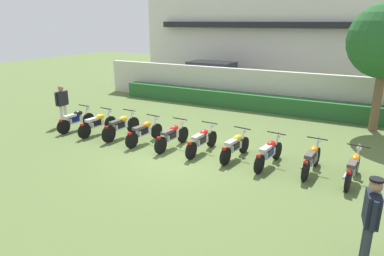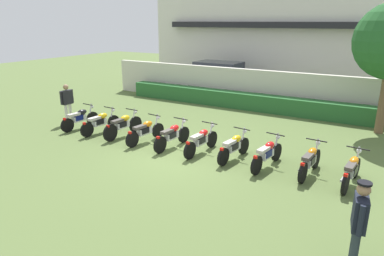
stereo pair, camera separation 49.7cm
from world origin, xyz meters
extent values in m
plane|color=#566B38|center=(0.00, 0.00, 0.00)|extent=(60.00, 60.00, 0.00)
cube|color=silver|center=(0.00, 15.37, 3.65)|extent=(19.23, 6.00, 7.30)
cube|color=black|center=(0.00, 12.12, 4.02)|extent=(16.15, 0.50, 0.36)
cube|color=beige|center=(0.00, 7.85, 0.95)|extent=(18.27, 0.30, 1.90)
cube|color=#28602D|center=(0.00, 7.15, 0.40)|extent=(14.61, 0.70, 0.80)
cube|color=navy|center=(-3.36, 10.11, 0.74)|extent=(4.54, 1.95, 1.00)
cube|color=#2D333D|center=(-3.56, 10.11, 1.57)|extent=(2.74, 1.76, 0.65)
cylinder|color=black|center=(-1.77, 11.00, 0.34)|extent=(0.68, 0.23, 0.68)
cylinder|color=black|center=(-1.81, 9.15, 0.34)|extent=(0.68, 0.23, 0.68)
cylinder|color=black|center=(-4.92, 11.07, 0.34)|extent=(0.68, 0.23, 0.68)
cylinder|color=black|center=(-4.96, 9.22, 0.34)|extent=(0.68, 0.23, 0.68)
cylinder|color=brown|center=(5.50, 6.18, 1.27)|extent=(0.33, 0.33, 2.54)
cylinder|color=black|center=(-5.06, 1.20, 0.28)|extent=(0.13, 0.57, 0.57)
cylinder|color=black|center=(-5.15, -0.05, 0.28)|extent=(0.13, 0.57, 0.57)
cube|color=silver|center=(-5.11, 0.52, 0.43)|extent=(0.24, 0.61, 0.22)
ellipsoid|color=black|center=(-5.10, 0.69, 0.66)|extent=(0.25, 0.46, 0.22)
cube|color=beige|center=(-5.13, 0.29, 0.64)|extent=(0.24, 0.53, 0.10)
cube|color=red|center=(-5.16, -0.15, 0.56)|extent=(0.11, 0.09, 0.08)
cylinder|color=silver|center=(-5.06, 1.11, 0.60)|extent=(0.07, 0.23, 0.65)
cylinder|color=black|center=(-5.07, 1.02, 0.92)|extent=(0.60, 0.08, 0.04)
sphere|color=silver|center=(-5.06, 1.22, 0.78)|extent=(0.14, 0.14, 0.14)
cylinder|color=silver|center=(-5.25, 0.28, 0.30)|extent=(0.11, 0.55, 0.07)
cube|color=navy|center=(-5.11, 0.47, 0.48)|extent=(0.27, 0.38, 0.20)
cylinder|color=black|center=(-3.91, 1.24, 0.28)|extent=(0.14, 0.57, 0.57)
cylinder|color=black|center=(-4.03, -0.08, 0.28)|extent=(0.14, 0.57, 0.57)
cube|color=silver|center=(-3.97, 0.53, 0.43)|extent=(0.25, 0.62, 0.22)
ellipsoid|color=yellow|center=(-3.96, 0.70, 0.66)|extent=(0.26, 0.46, 0.22)
cube|color=beige|center=(-3.99, 0.30, 0.64)|extent=(0.25, 0.54, 0.10)
cube|color=red|center=(-4.04, -0.18, 0.56)|extent=(0.11, 0.09, 0.08)
cylinder|color=silver|center=(-3.92, 1.15, 0.60)|extent=(0.07, 0.23, 0.65)
cylinder|color=black|center=(-3.93, 1.06, 0.92)|extent=(0.60, 0.09, 0.04)
sphere|color=silver|center=(-3.91, 1.26, 0.78)|extent=(0.14, 0.14, 0.14)
cylinder|color=silver|center=(-4.12, 0.29, 0.30)|extent=(0.12, 0.55, 0.07)
cube|color=black|center=(-3.98, 0.48, 0.48)|extent=(0.27, 0.38, 0.20)
cylinder|color=black|center=(-2.85, 1.35, 0.32)|extent=(0.13, 0.64, 0.64)
cylinder|color=black|center=(-2.93, 0.02, 0.32)|extent=(0.13, 0.64, 0.64)
cube|color=silver|center=(-2.89, 0.64, 0.47)|extent=(0.24, 0.61, 0.22)
ellipsoid|color=yellow|center=(-2.88, 0.81, 0.70)|extent=(0.25, 0.45, 0.22)
cube|color=#4C4742|center=(-2.90, 0.41, 0.68)|extent=(0.23, 0.53, 0.10)
cube|color=red|center=(-2.93, -0.08, 0.60)|extent=(0.10, 0.09, 0.08)
cylinder|color=silver|center=(-2.85, 1.26, 0.64)|extent=(0.06, 0.23, 0.65)
cylinder|color=black|center=(-2.86, 1.17, 0.96)|extent=(0.60, 0.07, 0.04)
sphere|color=silver|center=(-2.85, 1.37, 0.82)|extent=(0.14, 0.14, 0.14)
cylinder|color=silver|center=(-3.03, 0.39, 0.34)|extent=(0.10, 0.55, 0.07)
cube|color=black|center=(-2.89, 0.59, 0.52)|extent=(0.26, 0.37, 0.20)
cylinder|color=black|center=(-1.67, 1.25, 0.28)|extent=(0.15, 0.57, 0.56)
cylinder|color=black|center=(-1.82, -0.07, 0.28)|extent=(0.15, 0.57, 0.56)
cube|color=silver|center=(-1.75, 0.54, 0.43)|extent=(0.27, 0.62, 0.22)
ellipsoid|color=orange|center=(-1.73, 0.71, 0.66)|extent=(0.27, 0.46, 0.22)
cube|color=#4C4742|center=(-1.78, 0.31, 0.64)|extent=(0.26, 0.54, 0.10)
cube|color=red|center=(-1.83, -0.16, 0.56)|extent=(0.11, 0.09, 0.08)
cylinder|color=silver|center=(-1.68, 1.16, 0.60)|extent=(0.08, 0.23, 0.65)
cylinder|color=black|center=(-1.69, 1.07, 0.92)|extent=(0.60, 0.10, 0.04)
sphere|color=silver|center=(-1.67, 1.27, 0.78)|extent=(0.14, 0.14, 0.14)
cylinder|color=silver|center=(-1.90, 0.31, 0.30)|extent=(0.13, 0.55, 0.07)
cube|color=black|center=(-1.76, 0.49, 0.48)|extent=(0.28, 0.38, 0.20)
cylinder|color=black|center=(-0.55, 1.29, 0.29)|extent=(0.14, 0.59, 0.59)
cylinder|color=black|center=(-0.66, -0.03, 0.29)|extent=(0.14, 0.59, 0.59)
cube|color=silver|center=(-0.61, 0.58, 0.44)|extent=(0.25, 0.61, 0.22)
ellipsoid|color=red|center=(-0.60, 0.75, 0.67)|extent=(0.25, 0.46, 0.22)
cube|color=#4C4742|center=(-0.63, 0.35, 0.65)|extent=(0.24, 0.53, 0.10)
cube|color=red|center=(-0.66, -0.13, 0.57)|extent=(0.11, 0.09, 0.08)
cylinder|color=silver|center=(-0.56, 1.20, 0.61)|extent=(0.07, 0.23, 0.65)
cylinder|color=black|center=(-0.57, 1.11, 0.93)|extent=(0.60, 0.08, 0.04)
sphere|color=silver|center=(-0.55, 1.31, 0.79)|extent=(0.14, 0.14, 0.14)
cylinder|color=silver|center=(-0.75, 0.34, 0.31)|extent=(0.11, 0.55, 0.07)
cube|color=black|center=(-0.61, 0.53, 0.49)|extent=(0.27, 0.38, 0.20)
cylinder|color=black|center=(0.56, 1.37, 0.29)|extent=(0.13, 0.58, 0.57)
cylinder|color=black|center=(0.46, 0.03, 0.29)|extent=(0.13, 0.58, 0.57)
cube|color=silver|center=(0.51, 0.65, 0.44)|extent=(0.25, 0.61, 0.22)
ellipsoid|color=red|center=(0.52, 0.82, 0.67)|extent=(0.25, 0.46, 0.22)
cube|color=#B2ADA3|center=(0.49, 0.42, 0.65)|extent=(0.24, 0.53, 0.10)
cube|color=red|center=(0.45, -0.07, 0.57)|extent=(0.11, 0.09, 0.08)
cylinder|color=silver|center=(0.56, 1.28, 0.61)|extent=(0.07, 0.23, 0.65)
cylinder|color=black|center=(0.55, 1.19, 0.93)|extent=(0.60, 0.08, 0.04)
sphere|color=silver|center=(0.57, 1.39, 0.79)|extent=(0.14, 0.14, 0.14)
cylinder|color=silver|center=(0.37, 0.41, 0.31)|extent=(0.11, 0.55, 0.07)
cube|color=black|center=(0.50, 0.60, 0.49)|extent=(0.27, 0.38, 0.20)
cylinder|color=black|center=(1.77, 1.33, 0.28)|extent=(0.16, 0.57, 0.56)
cylinder|color=black|center=(1.61, 0.11, 0.28)|extent=(0.16, 0.57, 0.56)
cube|color=silver|center=(1.68, 0.67, 0.43)|extent=(0.27, 0.62, 0.22)
ellipsoid|color=yellow|center=(1.70, 0.84, 0.66)|extent=(0.27, 0.46, 0.22)
cube|color=beige|center=(1.65, 0.44, 0.64)|extent=(0.26, 0.54, 0.10)
cube|color=red|center=(1.60, 0.01, 0.56)|extent=(0.11, 0.09, 0.08)
cylinder|color=silver|center=(1.76, 1.25, 0.60)|extent=(0.08, 0.23, 0.65)
cylinder|color=black|center=(1.74, 1.16, 0.92)|extent=(0.60, 0.11, 0.04)
sphere|color=silver|center=(1.77, 1.35, 0.78)|extent=(0.14, 0.14, 0.14)
cylinder|color=silver|center=(1.53, 0.44, 0.30)|extent=(0.14, 0.55, 0.07)
cube|color=black|center=(1.68, 0.62, 0.48)|extent=(0.28, 0.39, 0.20)
cylinder|color=black|center=(2.89, 1.31, 0.28)|extent=(0.17, 0.57, 0.57)
cylinder|color=black|center=(2.71, 0.01, 0.28)|extent=(0.17, 0.57, 0.57)
cube|color=silver|center=(2.79, 0.61, 0.43)|extent=(0.28, 0.62, 0.22)
ellipsoid|color=red|center=(2.82, 0.78, 0.66)|extent=(0.28, 0.47, 0.22)
cube|color=beige|center=(2.76, 0.39, 0.64)|extent=(0.27, 0.54, 0.10)
cube|color=red|center=(2.70, -0.09, 0.56)|extent=(0.11, 0.09, 0.08)
cylinder|color=silver|center=(2.88, 1.23, 0.60)|extent=(0.08, 0.23, 0.65)
cylinder|color=black|center=(2.86, 1.14, 0.92)|extent=(0.60, 0.12, 0.04)
sphere|color=silver|center=(2.89, 1.33, 0.78)|extent=(0.14, 0.14, 0.14)
cylinder|color=silver|center=(2.64, 0.38, 0.30)|extent=(0.14, 0.55, 0.07)
cube|color=navy|center=(2.79, 0.56, 0.48)|extent=(0.29, 0.39, 0.20)
cylinder|color=black|center=(4.08, 1.36, 0.29)|extent=(0.14, 0.59, 0.59)
cylinder|color=black|center=(3.98, 0.14, 0.29)|extent=(0.14, 0.59, 0.59)
cube|color=silver|center=(4.03, 0.70, 0.44)|extent=(0.25, 0.61, 0.22)
ellipsoid|color=orange|center=(4.04, 0.87, 0.67)|extent=(0.25, 0.46, 0.22)
cube|color=#4C4742|center=(4.01, 0.47, 0.65)|extent=(0.24, 0.53, 0.10)
cube|color=red|center=(3.98, 0.04, 0.57)|extent=(0.11, 0.09, 0.08)
cylinder|color=silver|center=(4.07, 1.27, 0.61)|extent=(0.07, 0.23, 0.65)
cylinder|color=black|center=(4.07, 1.18, 0.93)|extent=(0.60, 0.08, 0.04)
sphere|color=silver|center=(4.08, 1.38, 0.79)|extent=(0.14, 0.14, 0.14)
cylinder|color=silver|center=(3.89, 0.46, 0.31)|extent=(0.11, 0.55, 0.07)
cube|color=black|center=(4.02, 0.65, 0.49)|extent=(0.27, 0.38, 0.20)
cylinder|color=black|center=(5.20, 1.27, 0.28)|extent=(0.14, 0.58, 0.57)
cylinder|color=black|center=(5.08, 0.03, 0.28)|extent=(0.14, 0.58, 0.57)
cube|color=silver|center=(5.13, 0.60, 0.43)|extent=(0.26, 0.62, 0.22)
ellipsoid|color=orange|center=(5.15, 0.77, 0.66)|extent=(0.26, 0.46, 0.22)
cube|color=#4C4742|center=(5.11, 0.37, 0.64)|extent=(0.25, 0.54, 0.10)
cube|color=red|center=(5.07, -0.07, 0.56)|extent=(0.11, 0.09, 0.08)
cylinder|color=silver|center=(5.19, 1.18, 0.60)|extent=(0.07, 0.23, 0.65)
cylinder|color=black|center=(5.18, 1.09, 0.92)|extent=(0.60, 0.09, 0.04)
sphere|color=silver|center=(5.20, 1.29, 0.78)|extent=(0.14, 0.14, 0.14)
cylinder|color=silver|center=(4.99, 0.36, 0.30)|extent=(0.12, 0.55, 0.07)
cube|color=black|center=(5.13, 0.55, 0.48)|extent=(0.27, 0.38, 0.20)
cylinder|color=silver|center=(-6.18, 1.01, 0.42)|extent=(0.13, 0.13, 0.83)
cylinder|color=silver|center=(-6.18, 0.79, 0.42)|extent=(0.13, 0.13, 0.83)
cube|color=#232328|center=(-6.18, 0.90, 1.13)|extent=(0.22, 0.49, 0.59)
cylinder|color=#232328|center=(-6.18, 1.19, 1.15)|extent=(0.09, 0.09, 0.56)
cylinder|color=#232328|center=(-6.18, 0.61, 1.15)|extent=(0.09, 0.09, 0.56)
sphere|color=#9E7556|center=(-6.18, 0.90, 1.57)|extent=(0.23, 0.23, 0.23)
cylinder|color=#28333D|center=(5.61, -3.00, 0.42)|extent=(0.13, 0.13, 0.83)
cylinder|color=#28333D|center=(5.58, -2.78, 0.42)|extent=(0.13, 0.13, 0.83)
cube|color=black|center=(5.59, -2.89, 1.13)|extent=(0.29, 0.51, 0.59)
cylinder|color=black|center=(5.64, -3.18, 1.14)|extent=(0.09, 0.09, 0.56)
cylinder|color=black|center=(5.55, -2.60, 1.14)|extent=(0.09, 0.09, 0.56)
sphere|color=#9E7556|center=(5.59, -2.89, 1.57)|extent=(0.23, 0.23, 0.23)
cylinder|color=black|center=(5.59, -2.89, 1.68)|extent=(0.24, 0.24, 0.04)
camera|label=1|loc=(5.34, -9.03, 4.24)|focal=32.30mm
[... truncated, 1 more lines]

